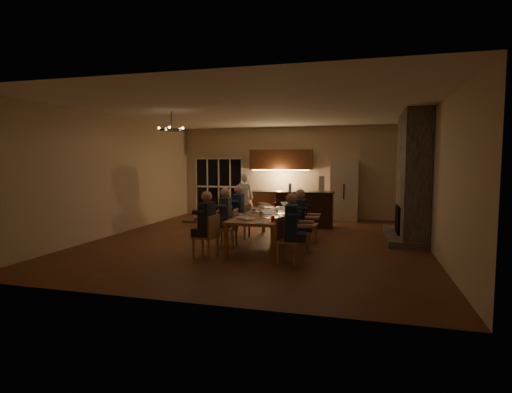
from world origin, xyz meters
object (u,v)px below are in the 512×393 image
object	(u,v)px
refrigerator	(344,191)
bar_blender	(322,184)
plate_near	(279,217)
person_right_mid	(300,220)
laptop_a	(246,214)
plate_left	(242,218)
laptop_b	(272,213)
laptop_e	(267,204)
person_left_mid	(225,217)
can_silver	(261,214)
redcup_far	(285,205)
chair_left_far	(240,221)
chair_right_far	(308,224)
chandelier	(172,130)
laptop_f	(289,204)
chair_left_mid	(227,228)
person_left_near	(207,225)
mug_front	(261,214)
chair_left_near	(206,236)
bar_bottle	(290,187)
plate_far	(290,210)
can_cola	(276,205)
dining_table	(267,229)
mug_back	(260,207)
laptop_d	(280,209)
chair_right_mid	(301,231)
laptop_c	(257,208)
chair_right_near	(290,240)
redcup_mid	(254,208)
mug_mid	(277,209)
standing_person	(245,197)
redcup_near	(273,219)
bar_island	(305,209)

from	to	relation	value
refrigerator	bar_blender	size ratio (longest dim) A/B	4.19
plate_near	person_right_mid	bearing A→B (deg)	6.90
laptop_a	plate_left	xyz separation A→B (m)	(-0.13, 0.11, -0.10)
laptop_b	laptop_e	bearing A→B (deg)	66.65
person_left_mid	can_silver	size ratio (longest dim) A/B	11.50
redcup_far	plate_near	world-z (taller)	redcup_far
chair_left_far	bar_blender	size ratio (longest dim) A/B	1.87
chair_right_far	chandelier	world-z (taller)	chandelier
person_left_mid	can_silver	xyz separation A→B (m)	(0.89, -0.16, 0.12)
chandelier	plate_near	world-z (taller)	chandelier
laptop_f	chair_left_mid	bearing A→B (deg)	-157.12
person_left_near	mug_front	bearing A→B (deg)	146.97
chair_left_near	chair_left_mid	size ratio (longest dim) A/B	1.00
laptop_f	bar_bottle	distance (m)	1.76
laptop_b	plate_far	bearing A→B (deg)	45.06
refrigerator	can_cola	size ratio (longest dim) A/B	16.67
dining_table	mug_back	world-z (taller)	mug_back
chair_left_mid	plate_left	distance (m)	0.70
laptop_d	dining_table	bearing A→B (deg)	-153.58
laptop_e	redcup_far	xyz separation A→B (m)	(0.44, 0.28, -0.05)
person_left_mid	chair_right_far	bearing A→B (deg)	112.36
chair_left_far	chair_left_near	bearing A→B (deg)	2.26
chair_left_far	bar_blender	bearing A→B (deg)	144.33
chair_right_mid	laptop_c	xyz separation A→B (m)	(-1.17, 0.63, 0.42)
person_left_mid	chandelier	world-z (taller)	chandelier
chair_left_near	chair_right_near	xyz separation A→B (m)	(1.76, 0.04, 0.00)
chair_left_near	redcup_mid	xyz separation A→B (m)	(0.48, 2.04, 0.37)
mug_mid	bar_blender	distance (m)	2.53
plate_near	plate_far	size ratio (longest dim) A/B	1.02
dining_table	can_cola	xyz separation A→B (m)	(-0.10, 1.41, 0.44)
standing_person	redcup_mid	xyz separation A→B (m)	(1.15, -3.03, 0.01)
chair_left_near	bar_bottle	distance (m)	4.59
mug_mid	plate_left	bearing A→B (deg)	-107.68
refrigerator	chair_right_far	size ratio (longest dim) A/B	2.25
chair_left_far	standing_person	xyz separation A→B (m)	(-0.74, 2.85, 0.35)
plate_far	chair_left_far	bearing A→B (deg)	-173.45
laptop_a	redcup_near	size ratio (longest dim) A/B	2.67
laptop_a	laptop_b	xyz separation A→B (m)	(0.50, 0.27, 0.00)
bar_island	dining_table	bearing A→B (deg)	-102.18
person_left_mid	can_cola	bearing A→B (deg)	149.85
chandelier	mug_back	world-z (taller)	chandelier
chair_right_far	chair_left_far	bearing A→B (deg)	91.58
refrigerator	laptop_a	bearing A→B (deg)	-108.03
person_left_mid	bar_blender	xyz separation A→B (m)	(1.88, 3.31, 0.63)
chair_right_mid	laptop_f	world-z (taller)	laptop_f
chair_left_far	bar_bottle	distance (m)	2.50
chair_left_mid	laptop_e	bearing A→B (deg)	157.30
mug_mid	redcup_mid	size ratio (longest dim) A/B	0.83
laptop_d	redcup_near	distance (m)	1.23
chair_right_near	redcup_far	bearing A→B (deg)	28.29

